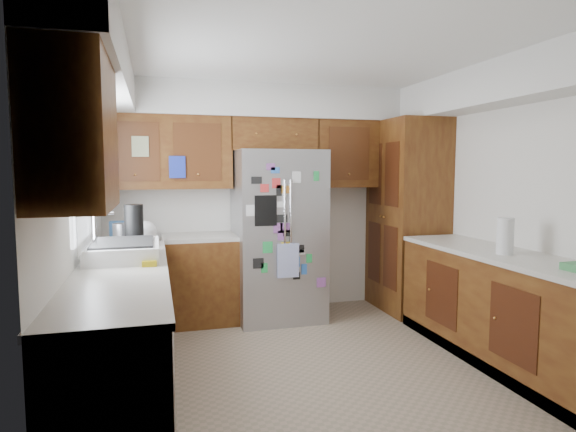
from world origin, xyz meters
name	(u,v)px	position (x,y,z in m)	size (l,w,h in m)	color
floor	(313,359)	(0.00, 0.00, 0.00)	(3.60, 3.60, 0.00)	gray
room_shell	(290,144)	(-0.11, 0.36, 1.82)	(3.64, 3.24, 2.52)	silver
left_counter_run	(144,323)	(-1.36, 0.03, 0.43)	(1.36, 3.20, 0.92)	#48200E
right_counter_run	(504,313)	(1.50, -0.47, 0.42)	(0.63, 2.25, 0.92)	#48200E
pantry	(407,216)	(1.50, 1.15, 1.07)	(0.60, 0.90, 2.15)	#48200E
fridge	(278,235)	(0.00, 1.20, 0.90)	(0.90, 0.79, 1.80)	#A9A8AE
bridge_cabinet	(273,135)	(0.00, 1.43, 1.98)	(0.96, 0.34, 0.35)	#48200E
fridge_top_items	(273,108)	(-0.01, 1.39, 2.27)	(0.73, 0.28, 0.26)	#15399D
sink_assembly	(124,250)	(-1.50, 0.10, 0.99)	(0.52, 0.74, 0.37)	white
left_counter_clutter	(134,230)	(-1.45, 0.81, 1.05)	(0.44, 0.80, 0.38)	black
paper_towel	(505,236)	(1.44, -0.51, 1.07)	(0.13, 0.13, 0.29)	white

